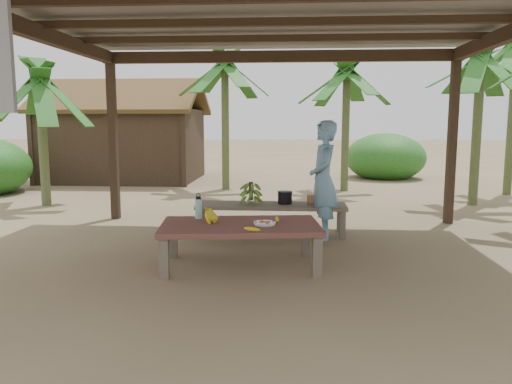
# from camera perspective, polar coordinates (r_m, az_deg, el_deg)

# --- Properties ---
(ground) EXTENTS (80.00, 80.00, 0.00)m
(ground) POSITION_cam_1_polar(r_m,az_deg,el_deg) (6.21, 2.00, -7.45)
(ground) COLOR brown
(ground) RESTS_ON ground
(pavilion) EXTENTS (6.60, 5.60, 2.95)m
(pavilion) POSITION_cam_1_polar(r_m,az_deg,el_deg) (6.07, 2.00, 18.67)
(pavilion) COLOR black
(pavilion) RESTS_ON ground
(work_table) EXTENTS (1.91, 1.21, 0.50)m
(work_table) POSITION_cam_1_polar(r_m,az_deg,el_deg) (5.74, -1.81, -4.27)
(work_table) COLOR brown
(work_table) RESTS_ON ground
(bench) EXTENTS (2.20, 0.61, 0.45)m
(bench) POSITION_cam_1_polar(r_m,az_deg,el_deg) (7.38, 1.75, -1.81)
(bench) COLOR brown
(bench) RESTS_ON ground
(ripe_banana_bunch) EXTENTS (0.34, 0.32, 0.17)m
(ripe_banana_bunch) POSITION_cam_1_polar(r_m,az_deg,el_deg) (5.84, -5.84, -2.60)
(ripe_banana_bunch) COLOR yellow
(ripe_banana_bunch) RESTS_ON work_table
(plate) EXTENTS (0.25, 0.25, 0.04)m
(plate) POSITION_cam_1_polar(r_m,az_deg,el_deg) (5.66, 1.00, -3.59)
(plate) COLOR white
(plate) RESTS_ON work_table
(loose_banana_front) EXTENTS (0.18, 0.07, 0.04)m
(loose_banana_front) POSITION_cam_1_polar(r_m,az_deg,el_deg) (5.33, -0.46, -4.27)
(loose_banana_front) COLOR yellow
(loose_banana_front) RESTS_ON work_table
(loose_banana_side) EXTENTS (0.09, 0.16, 0.04)m
(loose_banana_side) POSITION_cam_1_polar(r_m,az_deg,el_deg) (5.87, 2.43, -3.13)
(loose_banana_side) COLOR yellow
(loose_banana_side) RESTS_ON work_table
(water_flask) EXTENTS (0.08, 0.08, 0.31)m
(water_flask) POSITION_cam_1_polar(r_m,az_deg,el_deg) (6.05, -6.59, -1.81)
(water_flask) COLOR #42CFCD
(water_flask) RESTS_ON work_table
(green_banana_stalk) EXTENTS (0.30, 0.30, 0.34)m
(green_banana_stalk) POSITION_cam_1_polar(r_m,az_deg,el_deg) (7.36, -0.58, -0.04)
(green_banana_stalk) COLOR #598C2D
(green_banana_stalk) RESTS_ON bench
(cooking_pot) EXTENTS (0.21, 0.21, 0.18)m
(cooking_pot) POSITION_cam_1_polar(r_m,az_deg,el_deg) (7.40, 3.33, -0.67)
(cooking_pot) COLOR black
(cooking_pot) RESTS_ON bench
(skewer_rack) EXTENTS (0.18, 0.08, 0.24)m
(skewer_rack) POSITION_cam_1_polar(r_m,az_deg,el_deg) (7.30, 6.45, -0.58)
(skewer_rack) COLOR #A57F47
(skewer_rack) RESTS_ON bench
(woman) EXTENTS (0.46, 0.65, 1.68)m
(woman) POSITION_cam_1_polar(r_m,az_deg,el_deg) (7.13, 7.71, 1.38)
(woman) COLOR #699CC6
(woman) RESTS_ON ground
(hut) EXTENTS (4.40, 3.43, 2.85)m
(hut) POSITION_cam_1_polar(r_m,az_deg,el_deg) (14.76, -14.67, 5.64)
(hut) COLOR black
(hut) RESTS_ON ground
(banana_plant_ne) EXTENTS (1.80, 1.80, 3.12)m
(banana_plant_ne) POSITION_cam_1_polar(r_m,az_deg,el_deg) (10.82, 24.27, 12.52)
(banana_plant_ne) COLOR #596638
(banana_plant_ne) RESTS_ON ground
(banana_plant_n) EXTENTS (1.80, 1.80, 3.08)m
(banana_plant_n) POSITION_cam_1_polar(r_m,az_deg,el_deg) (12.17, 10.33, 12.35)
(banana_plant_n) COLOR #596638
(banana_plant_n) RESTS_ON ground
(banana_plant_nw) EXTENTS (1.80, 1.80, 3.30)m
(banana_plant_nw) POSITION_cam_1_polar(r_m,az_deg,el_deg) (12.30, -3.58, 13.38)
(banana_plant_nw) COLOR #596638
(banana_plant_nw) RESTS_ON ground
(banana_plant_w) EXTENTS (1.80, 1.80, 2.68)m
(banana_plant_w) POSITION_cam_1_polar(r_m,az_deg,el_deg) (10.68, -23.45, 10.32)
(banana_plant_w) COLOR #596638
(banana_plant_w) RESTS_ON ground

